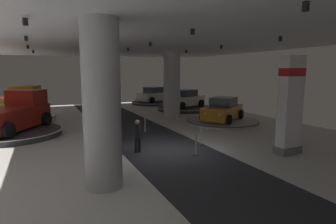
% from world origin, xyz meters
% --- Properties ---
extents(ground, '(24.00, 44.00, 0.06)m').
position_xyz_m(ground, '(0.00, 0.00, -0.02)').
color(ground, silver).
extents(ceiling_with_spotlights, '(24.00, 44.00, 0.39)m').
position_xyz_m(ceiling_with_spotlights, '(-0.00, -0.00, 5.55)').
color(ceiling_with_spotlights, silver).
extents(column_left, '(1.23, 1.23, 5.50)m').
position_xyz_m(column_left, '(-3.73, -3.17, 2.75)').
color(column_left, '#ADADB2').
rests_on(column_left, ground).
extents(column_right, '(1.41, 1.41, 5.50)m').
position_xyz_m(column_right, '(4.60, 9.53, 2.75)').
color(column_right, silver).
rests_on(column_right, ground).
extents(brand_sign_pylon, '(1.31, 0.73, 4.55)m').
position_xyz_m(brand_sign_pylon, '(4.95, -2.77, 2.35)').
color(brand_sign_pylon, slate).
rests_on(brand_sign_pylon, ground).
extents(display_platform_mid_right, '(5.29, 5.29, 0.23)m').
position_xyz_m(display_platform_mid_right, '(6.69, 5.07, 0.13)').
color(display_platform_mid_right, '#B7B7BC').
rests_on(display_platform_mid_right, ground).
extents(display_car_mid_right, '(4.46, 3.92, 1.71)m').
position_xyz_m(display_car_mid_right, '(6.71, 5.09, 0.99)').
color(display_car_mid_right, '#B77519').
rests_on(display_car_mid_right, display_platform_mid_right).
extents(display_platform_deep_right, '(5.34, 5.34, 0.29)m').
position_xyz_m(display_platform_deep_right, '(6.64, 18.95, 0.16)').
color(display_platform_deep_right, '#333338').
rests_on(display_platform_deep_right, ground).
extents(display_car_deep_right, '(4.56, 3.55, 1.71)m').
position_xyz_m(display_car_deep_right, '(6.61, 18.93, 1.05)').
color(display_car_deep_right, silver).
rests_on(display_car_deep_right, display_platform_deep_right).
extents(display_platform_far_left, '(5.68, 5.68, 0.37)m').
position_xyz_m(display_platform_far_left, '(-7.33, 11.98, 0.21)').
color(display_platform_far_left, silver).
rests_on(display_platform_far_left, ground).
extents(pickup_truck_far_left, '(4.17, 5.70, 2.30)m').
position_xyz_m(pickup_truck_far_left, '(-7.21, 12.28, 1.31)').
color(pickup_truck_far_left, '#B77519').
rests_on(pickup_truck_far_left, display_platform_far_left).
extents(display_platform_far_right, '(5.37, 5.37, 0.32)m').
position_xyz_m(display_platform_far_right, '(7.40, 12.60, 0.18)').
color(display_platform_far_right, '#333338').
rests_on(display_platform_far_right, ground).
extents(display_car_far_right, '(4.57, 3.36, 1.71)m').
position_xyz_m(display_car_far_right, '(7.43, 12.61, 1.09)').
color(display_car_far_right, silver).
rests_on(display_car_far_right, display_platform_far_right).
extents(display_platform_mid_left, '(5.68, 5.68, 0.35)m').
position_xyz_m(display_platform_mid_left, '(-7.25, 6.56, 0.19)').
color(display_platform_mid_left, '#333338').
rests_on(display_platform_mid_left, ground).
extents(pickup_truck_mid_left, '(4.59, 5.63, 2.30)m').
position_xyz_m(pickup_truck_mid_left, '(-7.09, 6.84, 1.29)').
color(pickup_truck_mid_left, maroon).
rests_on(pickup_truck_mid_left, display_platform_mid_left).
extents(display_platform_deep_left, '(4.97, 4.97, 0.28)m').
position_xyz_m(display_platform_deep_left, '(-7.42, 18.79, 0.16)').
color(display_platform_deep_left, silver).
rests_on(display_platform_deep_left, ground).
extents(display_car_deep_left, '(3.68, 4.54, 1.71)m').
position_xyz_m(display_car_deep_left, '(-7.44, 18.81, 1.05)').
color(display_car_deep_left, maroon).
rests_on(display_car_deep_left, display_platform_deep_left).
extents(visitor_walking_near, '(0.32, 0.32, 1.59)m').
position_xyz_m(visitor_walking_near, '(-1.45, 0.25, 0.91)').
color(visitor_walking_near, black).
rests_on(visitor_walking_near, ground).
extents(stanchion_a, '(0.28, 0.28, 1.01)m').
position_xyz_m(stanchion_a, '(0.84, -1.31, 0.37)').
color(stanchion_a, '#333338').
rests_on(stanchion_a, ground).
extents(stanchion_b, '(0.28, 0.28, 1.01)m').
position_xyz_m(stanchion_b, '(2.05, 0.25, 0.37)').
color(stanchion_b, '#333338').
rests_on(stanchion_b, ground).
extents(stanchion_c, '(0.28, 0.28, 1.01)m').
position_xyz_m(stanchion_c, '(0.44, 4.55, 0.37)').
color(stanchion_c, '#333338').
rests_on(stanchion_c, ground).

